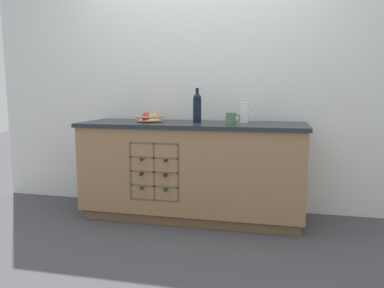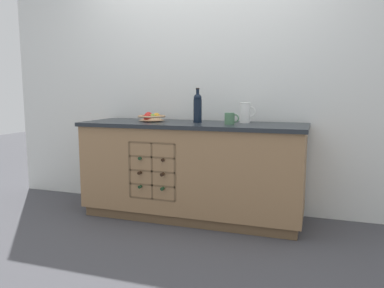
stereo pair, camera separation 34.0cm
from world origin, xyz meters
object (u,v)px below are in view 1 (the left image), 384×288
object	(u,v)px
white_pitcher	(244,112)
standing_wine_bottle	(197,107)
fruit_bowl	(149,118)
ceramic_mug	(231,118)

from	to	relation	value
white_pitcher	standing_wine_bottle	size ratio (longest dim) A/B	0.59
white_pitcher	fruit_bowl	bearing A→B (deg)	-172.87
fruit_bowl	white_pitcher	world-z (taller)	white_pitcher
fruit_bowl	white_pitcher	bearing A→B (deg)	7.13
standing_wine_bottle	fruit_bowl	bearing A→B (deg)	-178.52
ceramic_mug	standing_wine_bottle	xyz separation A→B (m)	(-0.32, 0.09, 0.09)
ceramic_mug	standing_wine_bottle	size ratio (longest dim) A/B	0.41
white_pitcher	standing_wine_bottle	world-z (taller)	standing_wine_bottle
ceramic_mug	standing_wine_bottle	distance (m)	0.35
white_pitcher	standing_wine_bottle	xyz separation A→B (m)	(-0.42, -0.10, 0.04)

